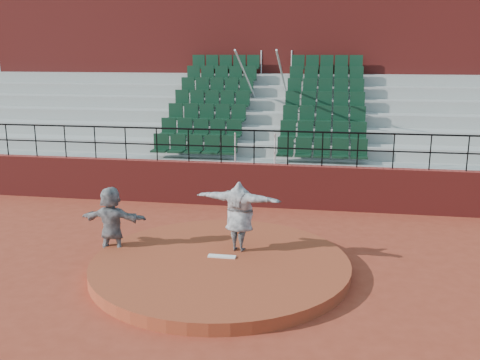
# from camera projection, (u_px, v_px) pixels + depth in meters

# --- Properties ---
(ground) EXTENTS (90.00, 90.00, 0.00)m
(ground) POSITION_uv_depth(u_px,v_px,m) (221.00, 271.00, 11.43)
(ground) COLOR maroon
(ground) RESTS_ON ground
(pitchers_mound) EXTENTS (5.50, 5.50, 0.25)m
(pitchers_mound) POSITION_uv_depth(u_px,v_px,m) (220.00, 265.00, 11.40)
(pitchers_mound) COLOR #913A20
(pitchers_mound) RESTS_ON ground
(pitching_rubber) EXTENTS (0.60, 0.15, 0.03)m
(pitching_rubber) POSITION_uv_depth(u_px,v_px,m) (222.00, 256.00, 11.51)
(pitching_rubber) COLOR white
(pitching_rubber) RESTS_ON pitchers_mound
(boundary_wall) EXTENTS (24.00, 0.30, 1.30)m
(boundary_wall) POSITION_uv_depth(u_px,v_px,m) (254.00, 185.00, 16.07)
(boundary_wall) COLOR maroon
(boundary_wall) RESTS_ON ground
(wall_railing) EXTENTS (24.04, 0.05, 1.03)m
(wall_railing) POSITION_uv_depth(u_px,v_px,m) (254.00, 140.00, 15.74)
(wall_railing) COLOR black
(wall_railing) RESTS_ON boundary_wall
(seating_deck) EXTENTS (24.00, 5.97, 4.63)m
(seating_deck) POSITION_uv_depth(u_px,v_px,m) (268.00, 140.00, 19.38)
(seating_deck) COLOR #979792
(seating_deck) RESTS_ON ground
(press_box_facade) EXTENTS (24.00, 3.00, 7.10)m
(press_box_facade) POSITION_uv_depth(u_px,v_px,m) (280.00, 76.00, 22.67)
(press_box_facade) COLOR maroon
(press_box_facade) RESTS_ON ground
(pitcher) EXTENTS (2.00, 0.85, 1.57)m
(pitcher) POSITION_uv_depth(u_px,v_px,m) (239.00, 216.00, 11.75)
(pitcher) COLOR black
(pitcher) RESTS_ON pitchers_mound
(fielder) EXTENTS (1.52, 0.49, 1.64)m
(fielder) POSITION_uv_depth(u_px,v_px,m) (112.00, 222.00, 12.06)
(fielder) COLOR black
(fielder) RESTS_ON ground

